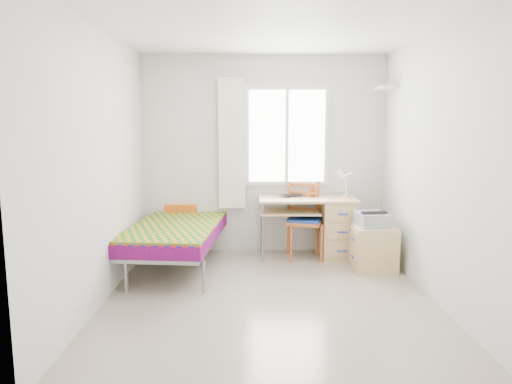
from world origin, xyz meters
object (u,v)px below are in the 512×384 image
(cabinet, at_px, (374,248))
(printer, at_px, (372,219))
(chair, at_px, (305,216))
(desk, at_px, (332,225))
(bed, at_px, (179,228))

(cabinet, bearing_deg, printer, 123.22)
(chair, relative_size, cabinet, 1.87)
(chair, relative_size, printer, 2.33)
(desk, relative_size, chair, 1.26)
(desk, bearing_deg, chair, -176.68)
(desk, height_order, printer, desk)
(bed, distance_m, printer, 2.32)
(printer, bearing_deg, chair, 139.23)
(desk, xyz_separation_m, cabinet, (0.39, -0.56, -0.16))
(cabinet, distance_m, printer, 0.35)
(bed, height_order, cabinet, bed)
(bed, relative_size, desk, 1.76)
(bed, bearing_deg, chair, 13.67)
(desk, relative_size, cabinet, 2.37)
(desk, bearing_deg, cabinet, -54.62)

